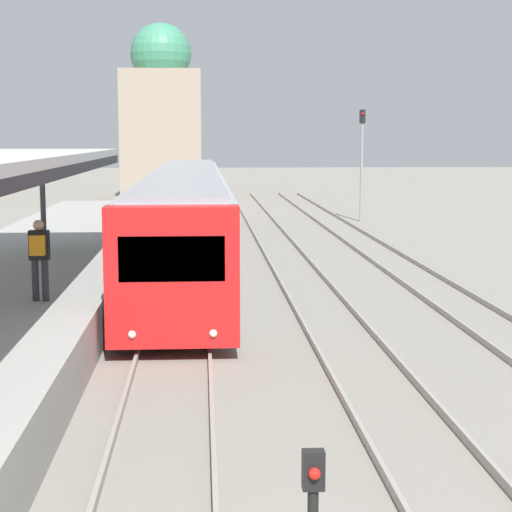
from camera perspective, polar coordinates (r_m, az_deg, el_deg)
The scene contains 4 objects.
person_on_platform at distance 17.87m, azimuth -14.26°, elevation 0.17°, with size 0.40×0.40×1.66m.
train_near at distance 31.99m, azimuth -4.67°, elevation 3.21°, with size 2.64×31.18×3.15m.
signal_mast_far at distance 44.93m, azimuth 7.07°, elevation 6.86°, with size 0.28×0.29×5.77m.
distant_domed_building at distance 62.44m, azimuth -6.31°, elevation 9.17°, with size 5.64×5.64×12.41m.
Camera 1 is at (0.59, -5.67, 4.34)m, focal length 60.00 mm.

